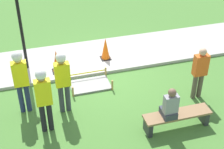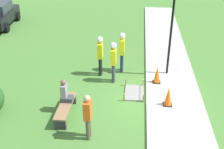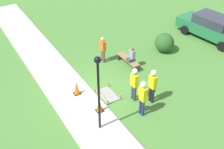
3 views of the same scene
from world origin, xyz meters
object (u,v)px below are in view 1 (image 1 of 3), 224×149
person_seated_on_bench (170,106)px  worker_assistant (43,95)px  park_bench (177,117)px  bystander_in_orange_shirt (200,71)px  worker_supervisor (63,77)px  traffic_cone_near_patch (105,49)px  worker_trainee (20,76)px  traffic_cone_far_patch (57,61)px

person_seated_on_bench → worker_assistant: size_ratio=0.47×
person_seated_on_bench → park_bench: bearing=-169.4°
bystander_in_orange_shirt → worker_supervisor: bearing=-6.8°
traffic_cone_near_patch → park_bench: traffic_cone_near_patch is taller
worker_supervisor → bystander_in_orange_shirt: size_ratio=1.13×
park_bench → worker_assistant: worker_assistant is taller
worker_trainee → bystander_in_orange_shirt: worker_trainee is taller
worker_assistant → worker_trainee: bearing=-63.1°
park_bench → worker_assistant: (3.26, -0.84, 0.81)m
worker_assistant → bystander_in_orange_shirt: size_ratio=1.14×
traffic_cone_near_patch → worker_assistant: (2.36, 2.91, 0.65)m
traffic_cone_near_patch → bystander_in_orange_shirt: (-2.03, 2.71, 0.44)m
traffic_cone_far_patch → person_seated_on_bench: bearing=124.2°
park_bench → worker_supervisor: (2.69, -1.50, 0.80)m
park_bench → traffic_cone_far_patch: bearing=-52.5°
traffic_cone_far_patch → park_bench: traffic_cone_far_patch is taller
traffic_cone_far_patch → worker_supervisor: worker_supervisor is taller
park_bench → bystander_in_orange_shirt: bystander_in_orange_shirt is taller
traffic_cone_near_patch → worker_supervisor: 2.95m
traffic_cone_far_patch → worker_trainee: worker_trainee is taller
park_bench → person_seated_on_bench: size_ratio=2.01×
traffic_cone_far_patch → bystander_in_orange_shirt: bystander_in_orange_shirt is taller
worker_supervisor → worker_assistant: worker_assistant is taller
traffic_cone_far_patch → bystander_in_orange_shirt: bearing=147.7°
park_bench → worker_supervisor: size_ratio=0.96×
park_bench → bystander_in_orange_shirt: bearing=-137.2°
traffic_cone_far_patch → park_bench: bearing=127.5°
park_bench → person_seated_on_bench: bearing=10.6°
traffic_cone_far_patch → park_bench: size_ratio=0.43×
worker_trainee → bystander_in_orange_shirt: size_ratio=1.17×
person_seated_on_bench → worker_assistant: worker_assistant is taller
traffic_cone_far_patch → person_seated_on_bench: 4.19m
traffic_cone_near_patch → worker_trainee: 3.52m
worker_trainee → traffic_cone_near_patch: bearing=-145.5°
worker_assistant → worker_trainee: 1.07m
person_seated_on_bench → bystander_in_orange_shirt: bearing=-141.9°
worker_supervisor → worker_trainee: 1.10m
worker_assistant → traffic_cone_near_patch: bearing=-129.0°
worker_supervisor → worker_assistant: 0.88m
worker_assistant → worker_trainee: (0.49, -0.95, 0.03)m
park_bench → bystander_in_orange_shirt: size_ratio=1.09×
worker_supervisor → bystander_in_orange_shirt: bearing=173.2°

